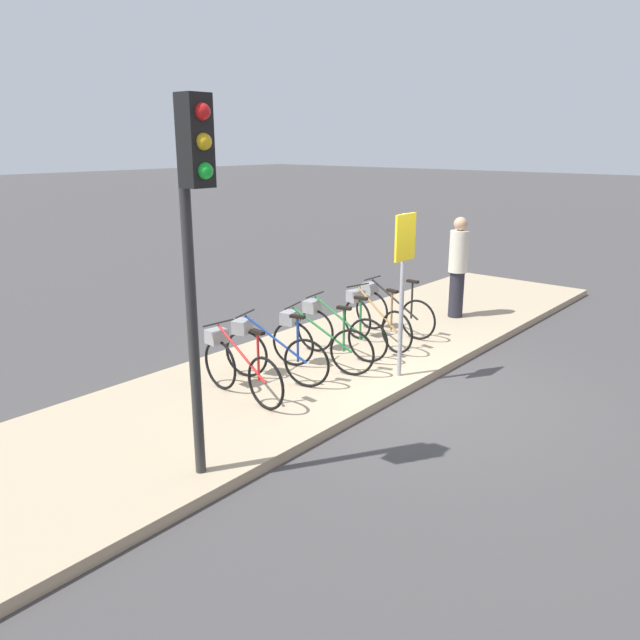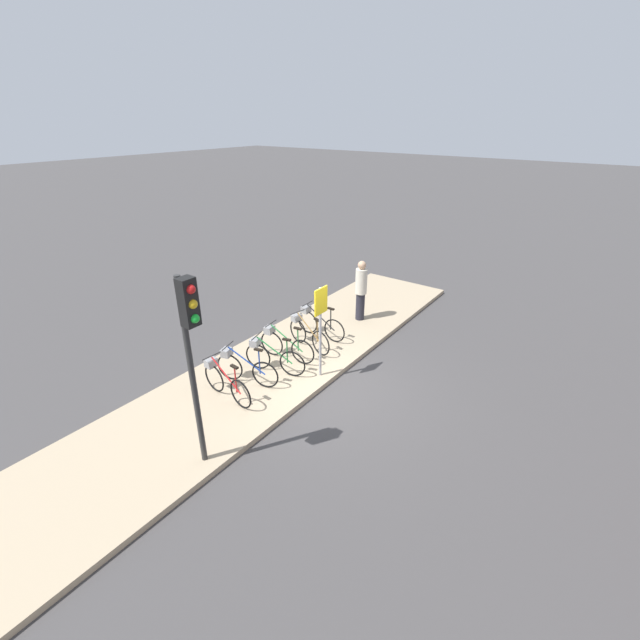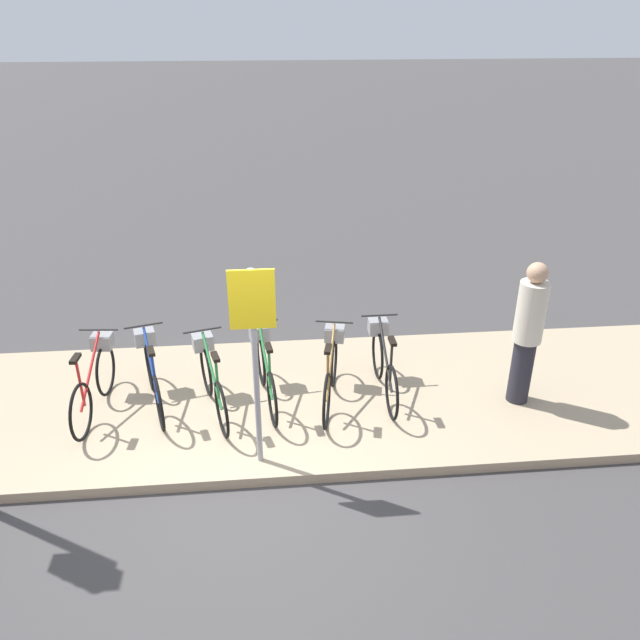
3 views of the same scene
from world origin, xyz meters
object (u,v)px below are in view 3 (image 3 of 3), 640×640
at_px(parked_bicycle_0, 95,378).
at_px(parked_bicycle_3, 265,368).
at_px(parked_bicycle_2, 211,378).
at_px(parked_bicycle_4, 331,369).
at_px(pedestrian, 528,331).
at_px(sign_post, 254,337).
at_px(parked_bicycle_1, 152,372).
at_px(parked_bicycle_5, 383,361).

relative_size(parked_bicycle_0, parked_bicycle_3, 1.00).
bearing_deg(parked_bicycle_2, parked_bicycle_3, 14.34).
height_order(parked_bicycle_4, pedestrian, pedestrian).
relative_size(parked_bicycle_4, sign_post, 0.70).
distance_m(parked_bicycle_1, parked_bicycle_2, 0.74).
bearing_deg(pedestrian, parked_bicycle_4, 174.23).
relative_size(parked_bicycle_1, sign_post, 0.69).
distance_m(parked_bicycle_2, parked_bicycle_4, 1.44).
bearing_deg(parked_bicycle_0, parked_bicycle_3, 1.25).
height_order(parked_bicycle_0, sign_post, sign_post).
xyz_separation_m(parked_bicycle_3, pedestrian, (3.08, -0.33, 0.53)).
bearing_deg(parked_bicycle_0, parked_bicycle_5, 1.12).
xyz_separation_m(parked_bicycle_1, sign_post, (1.27, -1.23, 1.07)).
bearing_deg(parked_bicycle_5, pedestrian, -12.33).
height_order(parked_bicycle_4, parked_bicycle_5, same).
xyz_separation_m(pedestrian, sign_post, (-3.16, -0.87, 0.54)).
distance_m(parked_bicycle_0, parked_bicycle_1, 0.65).
height_order(parked_bicycle_1, parked_bicycle_3, same).
relative_size(pedestrian, sign_post, 0.82).
bearing_deg(sign_post, parked_bicycle_1, 136.02).
bearing_deg(parked_bicycle_2, parked_bicycle_0, 175.02).
height_order(parked_bicycle_5, pedestrian, pedestrian).
bearing_deg(parked_bicycle_4, parked_bicycle_2, -177.53).
xyz_separation_m(parked_bicycle_0, parked_bicycle_5, (3.46, 0.07, 0.00)).
bearing_deg(parked_bicycle_4, sign_post, -128.78).
relative_size(parked_bicycle_2, parked_bicycle_3, 0.98).
height_order(parked_bicycle_1, parked_bicycle_2, same).
bearing_deg(parked_bicycle_3, parked_bicycle_4, -7.14).
relative_size(parked_bicycle_3, parked_bicycle_5, 0.99).
distance_m(parked_bicycle_1, parked_bicycle_5, 2.81).
bearing_deg(parked_bicycle_0, parked_bicycle_4, -1.16).
height_order(parked_bicycle_3, parked_bicycle_4, same).
distance_m(parked_bicycle_3, parked_bicycle_5, 1.46).
relative_size(parked_bicycle_1, parked_bicycle_3, 0.98).
xyz_separation_m(parked_bicycle_5, sign_post, (-1.54, -1.22, 1.07)).
bearing_deg(parked_bicycle_2, sign_post, -61.88).
bearing_deg(parked_bicycle_0, parked_bicycle_1, 6.51).
relative_size(parked_bicycle_0, parked_bicycle_4, 1.02).
bearing_deg(sign_post, pedestrian, 15.31).
relative_size(parked_bicycle_3, pedestrian, 0.86).
bearing_deg(parked_bicycle_4, parked_bicycle_5, 10.65).
height_order(parked_bicycle_0, parked_bicycle_5, same).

